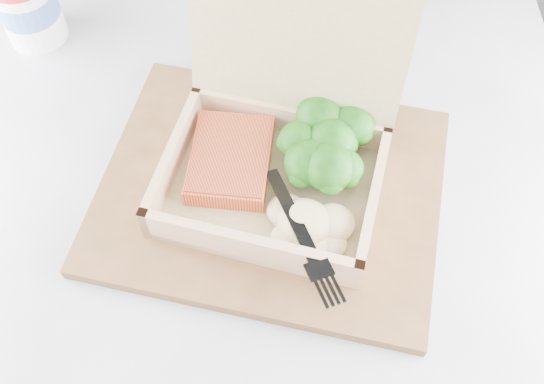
# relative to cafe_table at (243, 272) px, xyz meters

# --- Properties ---
(floor) EXTENTS (4.00, 4.00, 0.00)m
(floor) POSITION_rel_cafe_table_xyz_m (-0.25, 0.47, -0.55)
(floor) COLOR #939298
(floor) RESTS_ON ground
(cafe_table) EXTENTS (0.87, 0.87, 0.74)m
(cafe_table) POSITION_rel_cafe_table_xyz_m (0.00, 0.00, 0.00)
(cafe_table) COLOR black
(cafe_table) RESTS_ON floor
(serving_tray) EXTENTS (0.41, 0.34, 0.02)m
(serving_tray) POSITION_rel_cafe_table_xyz_m (0.04, 0.01, 0.20)
(serving_tray) COLOR brown
(serving_tray) RESTS_ON cafe_table
(takeout_container) EXTENTS (0.26, 0.26, 0.21)m
(takeout_container) POSITION_rel_cafe_table_xyz_m (0.05, 0.04, 0.26)
(takeout_container) COLOR tan
(takeout_container) RESTS_ON serving_tray
(salmon_fillet) EXTENTS (0.09, 0.11, 0.02)m
(salmon_fillet) POSITION_rel_cafe_table_xyz_m (-0.01, 0.03, 0.23)
(salmon_fillet) COLOR #F45F2F
(salmon_fillet) RESTS_ON takeout_container
(broccoli_pile) EXTENTS (0.12, 0.12, 0.04)m
(broccoli_pile) POSITION_rel_cafe_table_xyz_m (0.10, 0.05, 0.24)
(broccoli_pile) COLOR #2A771A
(broccoli_pile) RESTS_ON takeout_container
(mashed_potatoes) EXTENTS (0.09, 0.08, 0.03)m
(mashed_potatoes) POSITION_rel_cafe_table_xyz_m (0.08, -0.05, 0.23)
(mashed_potatoes) COLOR beige
(mashed_potatoes) RESTS_ON takeout_container
(plastic_fork) EXTENTS (0.09, 0.17, 0.02)m
(plastic_fork) POSITION_rel_cafe_table_xyz_m (0.05, -0.02, 0.24)
(plastic_fork) COLOR black
(plastic_fork) RESTS_ON mashed_potatoes
(paper_cup) EXTENTS (0.08, 0.08, 0.10)m
(paper_cup) POSITION_rel_cafe_table_xyz_m (-0.29, 0.24, 0.24)
(paper_cup) COLOR white
(paper_cup) RESTS_ON cafe_table
(receipt) EXTENTS (0.10, 0.15, 0.00)m
(receipt) POSITION_rel_cafe_table_xyz_m (0.03, 0.21, 0.19)
(receipt) COLOR silver
(receipt) RESTS_ON cafe_table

